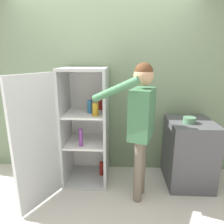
% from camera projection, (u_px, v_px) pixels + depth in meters
% --- Properties ---
extents(ground_plane, '(12.00, 12.00, 0.00)m').
position_uv_depth(ground_plane, '(98.00, 209.00, 2.32)').
color(ground_plane, beige).
extents(wall_back, '(7.00, 0.06, 2.55)m').
position_uv_depth(wall_back, '(104.00, 88.00, 2.93)').
color(wall_back, gray).
rests_on(wall_back, ground_plane).
extents(refrigerator, '(0.91, 1.13, 1.58)m').
position_uv_depth(refrigerator, '(77.00, 128.00, 2.66)').
color(refrigerator, '#B7BABC').
rests_on(refrigerator, ground_plane).
extents(person, '(0.73, 0.52, 1.66)m').
position_uv_depth(person, '(141.00, 116.00, 2.27)').
color(person, '#726656').
rests_on(person, ground_plane).
extents(counter, '(0.58, 0.65, 0.89)m').
position_uv_depth(counter, '(189.00, 153.00, 2.73)').
color(counter, '#4C4C51').
rests_on(counter, ground_plane).
extents(bowl, '(0.16, 0.16, 0.08)m').
position_uv_depth(bowl, '(189.00, 120.00, 2.55)').
color(bowl, '#517F5B').
rests_on(bowl, counter).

